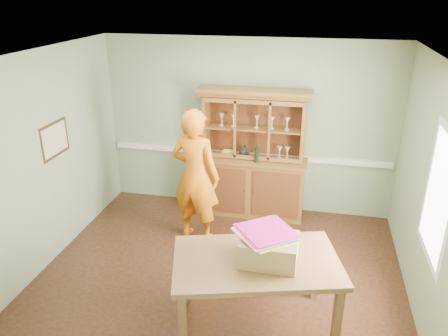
% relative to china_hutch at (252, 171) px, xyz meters
% --- Properties ---
extents(floor, '(4.50, 4.50, 0.00)m').
position_rel_china_hutch_xyz_m(floor, '(-0.12, -1.78, -0.70)').
color(floor, '#4A2A18').
rests_on(floor, ground).
extents(ceiling, '(4.50, 4.50, 0.00)m').
position_rel_china_hutch_xyz_m(ceiling, '(-0.12, -1.78, 2.00)').
color(ceiling, white).
rests_on(ceiling, wall_back).
extents(wall_back, '(4.50, 0.00, 4.50)m').
position_rel_china_hutch_xyz_m(wall_back, '(-0.12, 0.22, 0.65)').
color(wall_back, gray).
rests_on(wall_back, floor).
extents(wall_left, '(0.00, 4.00, 4.00)m').
position_rel_china_hutch_xyz_m(wall_left, '(-2.37, -1.78, 0.65)').
color(wall_left, gray).
rests_on(wall_left, floor).
extents(wall_right, '(0.00, 4.00, 4.00)m').
position_rel_china_hutch_xyz_m(wall_right, '(2.13, -1.78, 0.65)').
color(wall_right, gray).
rests_on(wall_right, floor).
extents(wall_front, '(4.50, 0.00, 4.50)m').
position_rel_china_hutch_xyz_m(wall_front, '(-0.12, -3.78, 0.65)').
color(wall_front, gray).
rests_on(wall_front, floor).
extents(chair_rail, '(4.41, 0.05, 0.08)m').
position_rel_china_hutch_xyz_m(chair_rail, '(-0.12, 0.20, 0.20)').
color(chair_rail, silver).
rests_on(chair_rail, wall_back).
extents(framed_map, '(0.03, 0.60, 0.46)m').
position_rel_china_hutch_xyz_m(framed_map, '(-2.35, -1.48, 0.85)').
color(framed_map, '#2F2112').
rests_on(framed_map, wall_left).
extents(window_panel, '(0.03, 0.96, 1.36)m').
position_rel_china_hutch_xyz_m(window_panel, '(2.11, -2.08, 0.80)').
color(window_panel, silver).
rests_on(window_panel, wall_right).
extents(china_hutch, '(1.69, 0.56, 1.99)m').
position_rel_china_hutch_xyz_m(china_hutch, '(0.00, 0.00, 0.00)').
color(china_hutch, brown).
rests_on(china_hutch, floor).
extents(dining_table, '(1.87, 1.41, 0.83)m').
position_rel_china_hutch_xyz_m(dining_table, '(0.44, -2.52, 0.03)').
color(dining_table, brown).
rests_on(dining_table, floor).
extents(cardboard_box, '(0.56, 0.45, 0.26)m').
position_rel_china_hutch_xyz_m(cardboard_box, '(0.56, -2.51, 0.26)').
color(cardboard_box, '#9C7E50').
rests_on(cardboard_box, dining_table).
extents(kite_stack, '(0.68, 0.68, 0.05)m').
position_rel_china_hutch_xyz_m(kite_stack, '(0.51, -2.46, 0.41)').
color(kite_stack, '#D6EE1E').
rests_on(kite_stack, cardboard_box).
extents(person, '(0.77, 0.59, 1.91)m').
position_rel_china_hutch_xyz_m(person, '(-0.64, -0.93, 0.26)').
color(person, orange).
rests_on(person, floor).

